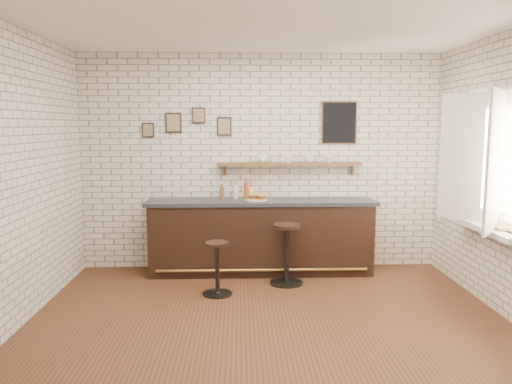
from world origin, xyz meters
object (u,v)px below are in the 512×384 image
shelf_cup_c (309,159)px  book_upper (494,227)px  shelf_cup_a (262,159)px  bar_stool_left (217,266)px  sandwich_plate (257,200)px  ciabatta_sandwich (257,196)px  bitters_bottle_amber (246,190)px  bar_stool_right (287,252)px  bar_counter (261,236)px  bitters_bottle_brown (222,193)px  condiment_bottle_yellow (251,193)px  bitters_bottle_white (236,192)px  book_lower (495,229)px  shelf_cup_b (288,159)px  shelf_cup_d (329,159)px

shelf_cup_c → book_upper: (1.70, -1.83, -0.59)m
book_upper → shelf_cup_a: bearing=139.1°
book_upper → bar_stool_left: bearing=163.0°
sandwich_plate → ciabatta_sandwich: (0.01, 0.00, 0.05)m
bitters_bottle_amber → bar_stool_left: size_ratio=0.42×
shelf_cup_c → shelf_cup_a: bearing=90.0°
shelf_cup_a → ciabatta_sandwich: bearing=-124.5°
bar_stool_right → shelf_cup_c: size_ratio=5.80×
bar_counter → bitters_bottle_brown: bitters_bottle_brown is taller
shelf_cup_c → condiment_bottle_yellow: bearing=92.4°
bar_stool_right → book_upper: 2.42m
bitters_bottle_brown → bitters_bottle_white: 0.19m
shelf_cup_a → book_lower: bearing=-54.5°
bitters_bottle_brown → shelf_cup_b: 1.03m
bar_counter → sandwich_plate: sandwich_plate is taller
bitters_bottle_amber → shelf_cup_b: (0.59, 0.03, 0.43)m
shelf_cup_a → shelf_cup_b: (0.36, 0.00, -0.01)m
bitters_bottle_white → shelf_cup_c: bearing=1.9°
shelf_cup_b → shelf_cup_d: shelf_cup_d is taller
bar_counter → ciabatta_sandwich: bearing=-148.9°
sandwich_plate → book_upper: (2.44, -1.60, -0.06)m
sandwich_plate → book_lower: (2.44, -1.63, -0.08)m
sandwich_plate → bar_stool_right: 0.85m
bar_stool_right → shelf_cup_d: bearing=47.8°
bar_stool_right → book_lower: 2.43m
bar_stool_left → shelf_cup_c: 2.05m
shelf_cup_d → book_lower: (1.43, -1.86, -0.61)m
shelf_cup_b → book_upper: shelf_cup_b is taller
ciabatta_sandwich → condiment_bottle_yellow: condiment_bottle_yellow is taller
ciabatta_sandwich → bar_stool_left: ciabatta_sandwich is taller
book_lower → bar_counter: bearing=121.3°
bar_counter → condiment_bottle_yellow: (-0.13, 0.17, 0.58)m
shelf_cup_b → shelf_cup_c: (0.29, 0.00, 0.01)m
shelf_cup_d → book_lower: bearing=-81.0°
bitters_bottle_brown → bar_stool_right: 1.27m
bar_stool_left → bar_stool_right: 0.95m
bitters_bottle_white → bitters_bottle_amber: size_ratio=0.82×
bitters_bottle_brown → bitters_bottle_white: size_ratio=0.89×
bitters_bottle_brown → condiment_bottle_yellow: bitters_bottle_brown is taller
condiment_bottle_yellow → sandwich_plate: bearing=-71.3°
bitters_bottle_brown → condiment_bottle_yellow: size_ratio=1.08×
shelf_cup_a → sandwich_plate: bearing=-126.9°
book_lower → book_upper: size_ratio=1.11×
condiment_bottle_yellow → book_lower: size_ratio=0.81×
shelf_cup_a → shelf_cup_c: 0.65m
bitters_bottle_white → bar_stool_left: (-0.22, -1.07, -0.76)m
condiment_bottle_yellow → book_lower: bearing=-36.0°
bitters_bottle_brown → shelf_cup_d: size_ratio=1.86×
bar_counter → bitters_bottle_white: bitters_bottle_white is taller
bitters_bottle_amber → condiment_bottle_yellow: size_ratio=1.47×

